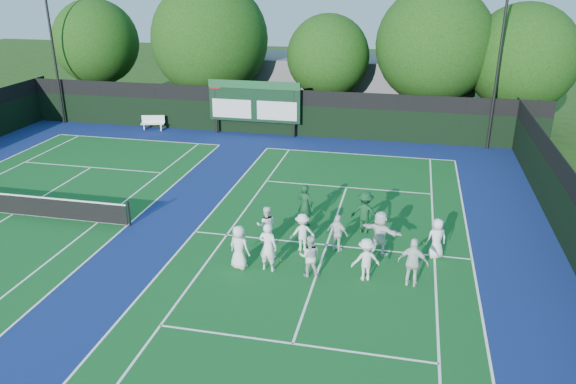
% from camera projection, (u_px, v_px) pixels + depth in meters
% --- Properties ---
extents(ground, '(120.00, 120.00, 0.00)m').
position_uv_depth(ground, '(323.00, 257.00, 21.11)').
color(ground, '#1C3B10').
rests_on(ground, ground).
extents(court_apron, '(34.00, 32.00, 0.01)m').
position_uv_depth(court_apron, '(183.00, 231.00, 23.22)').
color(court_apron, navy).
rests_on(court_apron, ground).
extents(near_court, '(11.05, 23.85, 0.01)m').
position_uv_depth(near_court, '(327.00, 245.00, 22.01)').
color(near_court, '#10501E').
rests_on(near_court, ground).
extents(left_court, '(11.05, 23.85, 0.01)m').
position_uv_depth(left_court, '(14.00, 214.00, 24.83)').
color(left_court, '#10501E').
rests_on(left_court, ground).
extents(back_fence, '(34.00, 0.08, 3.00)m').
position_uv_depth(back_fence, '(271.00, 114.00, 36.33)').
color(back_fence, black).
rests_on(back_fence, ground).
extents(scoreboard, '(6.00, 0.21, 3.55)m').
position_uv_depth(scoreboard, '(254.00, 102.00, 35.85)').
color(scoreboard, black).
rests_on(scoreboard, ground).
extents(clubhouse, '(18.00, 6.00, 4.00)m').
position_uv_depth(clubhouse, '(348.00, 84.00, 42.54)').
color(clubhouse, slate).
rests_on(clubhouse, ground).
extents(light_pole_left, '(1.20, 0.30, 10.12)m').
position_uv_depth(light_pole_left, '(50.00, 30.00, 37.25)').
color(light_pole_left, black).
rests_on(light_pole_left, ground).
extents(light_pole_right, '(1.20, 0.30, 10.12)m').
position_uv_depth(light_pole_right, '(502.00, 41.00, 31.52)').
color(light_pole_right, black).
rests_on(light_pole_right, ground).
extents(tennis_net, '(11.30, 0.10, 1.10)m').
position_uv_depth(tennis_net, '(12.00, 204.00, 24.65)').
color(tennis_net, black).
rests_on(tennis_net, ground).
extents(bench, '(1.58, 0.75, 0.97)m').
position_uv_depth(bench, '(153.00, 122.00, 37.68)').
color(bench, white).
rests_on(bench, ground).
extents(tree_a, '(6.15, 6.15, 8.20)m').
position_uv_depth(tree_a, '(99.00, 44.00, 41.03)').
color(tree_a, black).
rests_on(tree_a, ground).
extents(tree_b, '(8.10, 8.10, 9.62)m').
position_uv_depth(tree_b, '(212.00, 42.00, 39.12)').
color(tree_b, black).
rests_on(tree_b, ground).
extents(tree_c, '(5.55, 5.55, 7.43)m').
position_uv_depth(tree_c, '(330.00, 58.00, 37.75)').
color(tree_c, black).
rests_on(tree_c, ground).
extents(tree_d, '(7.53, 7.53, 9.32)m').
position_uv_depth(tree_d, '(437.00, 48.00, 36.06)').
color(tree_d, black).
rests_on(tree_d, ground).
extents(tree_e, '(6.83, 6.83, 8.31)m').
position_uv_depth(tree_e, '(525.00, 61.00, 35.20)').
color(tree_e, black).
rests_on(tree_e, ground).
extents(tennis_ball_0, '(0.07, 0.07, 0.07)m').
position_uv_depth(tennis_ball_0, '(281.00, 261.00, 20.77)').
color(tennis_ball_0, yellow).
rests_on(tennis_ball_0, ground).
extents(tennis_ball_3, '(0.07, 0.07, 0.07)m').
position_uv_depth(tennis_ball_3, '(265.00, 255.00, 21.21)').
color(tennis_ball_3, yellow).
rests_on(tennis_ball_3, ground).
extents(tennis_ball_4, '(0.07, 0.07, 0.07)m').
position_uv_depth(tennis_ball_4, '(324.00, 211.00, 24.99)').
color(tennis_ball_4, yellow).
rests_on(tennis_ball_4, ground).
extents(tennis_ball_5, '(0.07, 0.07, 0.07)m').
position_uv_depth(tennis_ball_5, '(424.00, 243.00, 22.12)').
color(tennis_ball_5, yellow).
rests_on(tennis_ball_5, ground).
extents(player_front_0, '(0.93, 0.76, 1.65)m').
position_uv_depth(player_front_0, '(239.00, 247.00, 20.07)').
color(player_front_0, white).
rests_on(player_front_0, ground).
extents(player_front_1, '(0.73, 0.54, 1.85)m').
position_uv_depth(player_front_1, '(268.00, 247.00, 19.87)').
color(player_front_1, white).
rests_on(player_front_1, ground).
extents(player_front_2, '(0.81, 0.67, 1.54)m').
position_uv_depth(player_front_2, '(310.00, 256.00, 19.57)').
color(player_front_2, silver).
rests_on(player_front_2, ground).
extents(player_front_3, '(1.14, 0.89, 1.56)m').
position_uv_depth(player_front_3, '(366.00, 259.00, 19.32)').
color(player_front_3, white).
rests_on(player_front_3, ground).
extents(player_front_4, '(1.09, 0.59, 1.76)m').
position_uv_depth(player_front_4, '(413.00, 263.00, 18.90)').
color(player_front_4, white).
rests_on(player_front_4, ground).
extents(player_back_0, '(0.88, 0.76, 1.57)m').
position_uv_depth(player_back_0, '(266.00, 225.00, 21.87)').
color(player_back_0, white).
rests_on(player_back_0, ground).
extents(player_back_1, '(1.13, 0.92, 1.52)m').
position_uv_depth(player_back_1, '(302.00, 232.00, 21.35)').
color(player_back_1, white).
rests_on(player_back_1, ground).
extents(player_back_2, '(0.95, 0.68, 1.49)m').
position_uv_depth(player_back_2, '(338.00, 233.00, 21.32)').
color(player_back_2, white).
rests_on(player_back_2, ground).
extents(player_back_3, '(1.71, 1.11, 1.77)m').
position_uv_depth(player_back_3, '(380.00, 233.00, 21.02)').
color(player_back_3, white).
rests_on(player_back_3, ground).
extents(player_back_4, '(0.89, 0.74, 1.56)m').
position_uv_depth(player_back_4, '(437.00, 238.00, 20.82)').
color(player_back_4, white).
rests_on(player_back_4, ground).
extents(coach_left, '(0.77, 0.63, 1.82)m').
position_uv_depth(coach_left, '(305.00, 205.00, 23.43)').
color(coach_left, '#0F3A1F').
rests_on(coach_left, ground).
extents(coach_right, '(1.25, 0.84, 1.79)m').
position_uv_depth(coach_right, '(365.00, 212.00, 22.76)').
color(coach_right, '#103B1E').
rests_on(coach_right, ground).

